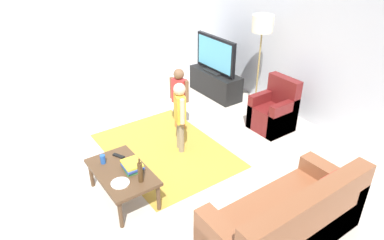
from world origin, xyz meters
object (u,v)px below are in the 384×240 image
Objects in this scene: floor_lamp at (262,29)px; bottle at (140,172)px; child_center at (180,111)px; book_stack at (132,166)px; armchair at (275,113)px; tv_stand at (215,83)px; coffee_table at (122,174)px; plate at (120,183)px; couch at (289,223)px; soda_can at (103,159)px; tv at (215,55)px; tv_remote at (119,156)px; child_near_tv at (179,93)px.

bottle is (1.10, -2.97, -0.99)m from floor_lamp.
child_center is 1.23m from book_stack.
child_center is at bearing -102.36° from armchair.
tv_stand reaches higher than coffee_table.
book_stack reaches higher than plate.
floor_lamp is at bearing 142.09° from couch.
armchair reaches higher than plate.
soda_can is at bearing -80.51° from child_center.
floor_lamp is 1.59× the size of child_center.
tv is 9.17× the size of soda_can.
tv_remote is (-2.01, -1.02, 0.14)m from couch.
tv is 0.61× the size of couch.
tv reaches higher than armchair.
tv_stand is at bearing 126.87° from bottle.
couch reaches higher than plate.
armchair is 4.09× the size of plate.
couch is at bearing -26.82° from tv.
soda_can is at bearing -147.95° from couch.
couch is at bearing 31.24° from book_stack.
soda_can is at bearing -63.38° from tv.
armchair is at bearing -0.64° from tv.
child_near_tv is at bearing 127.62° from plate.
bottle is (1.40, -1.47, -0.09)m from child_near_tv.
plate reaches higher than tv_remote.
child_center is 3.85× the size of book_stack.
floor_lamp reaches higher than coffee_table.
child_near_tv is at bearing 124.58° from coffee_table.
tv is 1.10× the size of coffee_table.
child_near_tv reaches higher than tv_remote.
bottle reaches higher than coffee_table.
tv is at bearing 153.18° from couch.
armchair is at bearing 60.98° from tv_remote.
tv_stand is at bearing 152.91° from couch.
armchair is at bearing -16.38° from floor_lamp.
floor_lamp is at bearing 99.00° from soda_can.
tv_remote is (0.48, -2.97, -1.11)m from floor_lamp.
plate is at bearing -54.93° from book_stack.
couch is 8.18× the size of plate.
floor_lamp is at bearing 104.36° from coffee_table.
child_center is (-0.37, -1.67, 0.37)m from armchair.
couch is at bearing 1.44° from tv_remote.
tv_stand is at bearing 121.57° from coffee_table.
tv is at bearing 116.62° from soda_can.
bottle is at bearing -53.13° from tv_stand.
floor_lamp is 8.09× the size of plate.
couch is 5.62× the size of bottle.
child_center is 9.30× the size of soda_can.
bottle is (0.45, -2.77, 0.26)m from armchair.
child_center is 3.49× the size of bottle.
couch is at bearing -1.96° from child_center.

